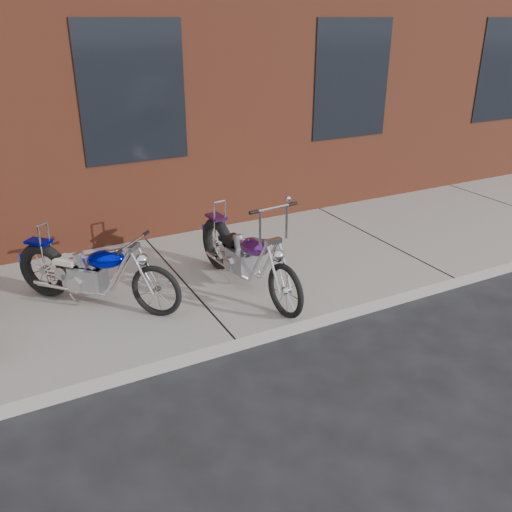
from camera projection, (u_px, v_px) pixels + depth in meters
ground at (236, 352)px, 5.46m from camera, size 120.00×120.00×0.00m
sidewalk at (183, 286)px, 6.65m from camera, size 22.00×3.00×0.15m
chopper_purple at (246, 259)px, 6.29m from camera, size 0.51×2.09×1.17m
chopper_blue at (94, 275)px, 5.92m from camera, size 1.47×1.54×0.89m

